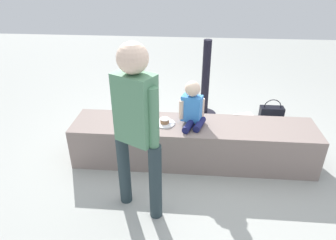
% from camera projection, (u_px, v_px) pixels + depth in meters
% --- Properties ---
extents(ground_plane, '(12.00, 12.00, 0.00)m').
position_uv_depth(ground_plane, '(192.00, 160.00, 3.49)').
color(ground_plane, '#A3A6A0').
extents(concrete_ledge, '(2.64, 0.55, 0.46)m').
position_uv_depth(concrete_ledge, '(193.00, 143.00, 3.38)').
color(concrete_ledge, gray).
rests_on(concrete_ledge, ground_plane).
extents(child_seated, '(0.29, 0.35, 0.48)m').
position_uv_depth(child_seated, '(192.00, 106.00, 3.19)').
color(child_seated, '#181B52').
rests_on(child_seated, concrete_ledge).
extents(adult_standing, '(0.42, 0.32, 1.55)m').
position_uv_depth(adult_standing, '(136.00, 119.00, 2.39)').
color(adult_standing, '#24343A').
rests_on(adult_standing, ground_plane).
extents(cake_plate, '(0.22, 0.22, 0.07)m').
position_uv_depth(cake_plate, '(165.00, 122.00, 3.28)').
color(cake_plate, white).
rests_on(cake_plate, concrete_ledge).
extents(gift_bag, '(0.19, 0.11, 0.29)m').
position_uv_depth(gift_bag, '(267.00, 133.00, 3.77)').
color(gift_bag, '#59C6B2').
rests_on(gift_bag, ground_plane).
extents(railing_post, '(0.36, 0.36, 1.11)m').
position_uv_depth(railing_post, '(205.00, 89.00, 4.26)').
color(railing_post, black).
rests_on(railing_post, ground_plane).
extents(water_bottle_near_gift, '(0.07, 0.07, 0.21)m').
position_uv_depth(water_bottle_near_gift, '(151.00, 115.00, 4.26)').
color(water_bottle_near_gift, silver).
rests_on(water_bottle_near_gift, ground_plane).
extents(water_bottle_far_side, '(0.06, 0.06, 0.22)m').
position_uv_depth(water_bottle_far_side, '(144.00, 120.00, 4.12)').
color(water_bottle_far_side, silver).
rests_on(water_bottle_far_side, ground_plane).
extents(party_cup_red, '(0.08, 0.08, 0.10)m').
position_uv_depth(party_cup_red, '(211.00, 130.00, 4.00)').
color(party_cup_red, red).
rests_on(party_cup_red, ground_plane).
extents(cake_box_white, '(0.35, 0.35, 0.14)m').
position_uv_depth(cake_box_white, '(245.00, 121.00, 4.16)').
color(cake_box_white, white).
rests_on(cake_box_white, ground_plane).
extents(handbag_black_leather, '(0.33, 0.14, 0.32)m').
position_uv_depth(handbag_black_leather, '(271.00, 113.00, 4.30)').
color(handbag_black_leather, black).
rests_on(handbag_black_leather, ground_plane).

